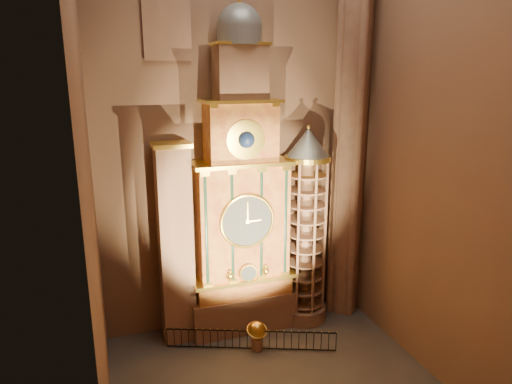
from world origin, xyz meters
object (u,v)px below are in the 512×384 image
object	(u,v)px
astronomical_clock	(241,208)
portrait_tower	(176,244)
celestial_globe	(257,333)
iron_railing	(251,340)
stair_turret	(306,229)

from	to	relation	value
astronomical_clock	portrait_tower	xyz separation A→B (m)	(-3.40, 0.02, -1.53)
portrait_tower	celestial_globe	distance (m)	5.96
iron_railing	celestial_globe	bearing A→B (deg)	-9.40
portrait_tower	stair_turret	world-z (taller)	stair_turret
astronomical_clock	stair_turret	bearing A→B (deg)	-4.30
portrait_tower	celestial_globe	bearing A→B (deg)	-34.27
celestial_globe	iron_railing	distance (m)	0.47
iron_railing	stair_turret	bearing A→B (deg)	28.26
astronomical_clock	portrait_tower	world-z (taller)	astronomical_clock
portrait_tower	stair_turret	bearing A→B (deg)	-2.33
celestial_globe	iron_railing	size ratio (longest dim) A/B	0.19
portrait_tower	stair_turret	xyz separation A→B (m)	(6.90, -0.28, 0.12)
astronomical_clock	portrait_tower	bearing A→B (deg)	179.71
celestial_globe	stair_turret	bearing A→B (deg)	30.95
stair_turret	celestial_globe	size ratio (longest dim) A/B	7.19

